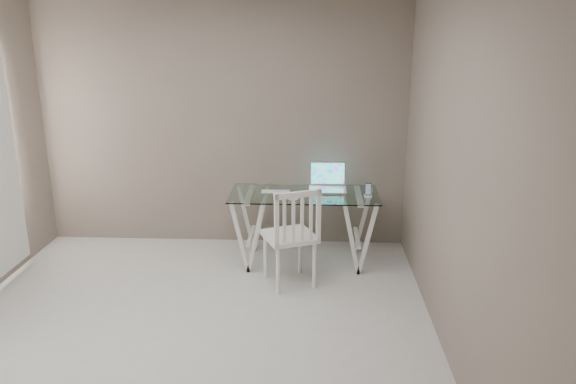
{
  "coord_description": "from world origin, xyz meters",
  "views": [
    {
      "loc": [
        0.99,
        -3.76,
        2.39
      ],
      "look_at": [
        0.75,
        1.37,
        0.85
      ],
      "focal_mm": 35.0,
      "sensor_mm": 36.0,
      "label": 1
    }
  ],
  "objects": [
    {
      "name": "room",
      "position": [
        -0.06,
        0.02,
        1.72
      ],
      "size": [
        4.5,
        4.52,
        2.71
      ],
      "color": "#B2B0AA",
      "rests_on": "ground"
    },
    {
      "name": "desk",
      "position": [
        0.9,
        1.67,
        0.38
      ],
      "size": [
        1.5,
        0.7,
        0.75
      ],
      "color": "silver",
      "rests_on": "ground"
    },
    {
      "name": "chair",
      "position": [
        0.81,
        1.09,
        0.54
      ],
      "size": [
        0.59,
        0.59,
        0.98
      ],
      "rotation": [
        0.0,
        0.0,
        0.41
      ],
      "color": "white",
      "rests_on": "ground"
    },
    {
      "name": "laptop",
      "position": [
        1.14,
        1.85,
        0.81
      ],
      "size": [
        0.39,
        0.31,
        0.27
      ],
      "color": "silver",
      "rests_on": "desk"
    },
    {
      "name": "keyboard",
      "position": [
        0.61,
        1.7,
        0.75
      ],
      "size": [
        0.31,
        0.13,
        0.01
      ],
      "primitive_type": "cube",
      "color": "silver",
      "rests_on": "desk"
    },
    {
      "name": "mouse",
      "position": [
        0.8,
        1.44,
        0.76
      ],
      "size": [
        0.11,
        0.06,
        0.03
      ],
      "primitive_type": "ellipsoid",
      "color": "white",
      "rests_on": "desk"
    },
    {
      "name": "phone_dock",
      "position": [
        1.53,
        1.59,
        0.78
      ],
      "size": [
        0.07,
        0.07,
        0.14
      ],
      "color": "white",
      "rests_on": "desk"
    }
  ]
}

